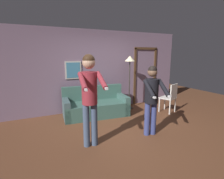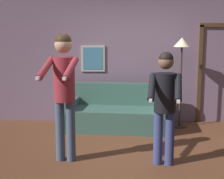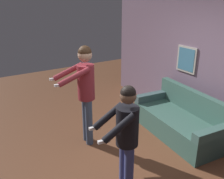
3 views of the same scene
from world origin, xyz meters
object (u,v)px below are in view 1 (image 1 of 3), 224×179
object	(u,v)px
couch	(96,106)
dining_chair_distant	(170,96)
torchiere_lamp	(130,65)
person_standing_left	(90,91)
person_standing_right	(152,95)

from	to	relation	value
couch	dining_chair_distant	world-z (taller)	dining_chair_distant
couch	dining_chair_distant	distance (m)	2.37
dining_chair_distant	torchiere_lamp	bearing A→B (deg)	135.57
person_standing_left	person_standing_right	size ratio (longest dim) A/B	1.16
person_standing_right	dining_chair_distant	size ratio (longest dim) A/B	1.71
person_standing_left	person_standing_right	bearing A→B (deg)	-4.11
person_standing_right	dining_chair_distant	distance (m)	1.89
torchiere_lamp	person_standing_left	bearing A→B (deg)	-137.25
couch	dining_chair_distant	bearing A→B (deg)	-19.14
person_standing_left	couch	bearing A→B (deg)	66.93
couch	person_standing_right	distance (m)	2.02
couch	person_standing_left	xyz separation A→B (m)	(-0.72, -1.68, 0.86)
torchiere_lamp	person_standing_left	size ratio (longest dim) A/B	0.97
person_standing_left	dining_chair_distant	world-z (taller)	person_standing_left
couch	dining_chair_distant	size ratio (longest dim) A/B	2.12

